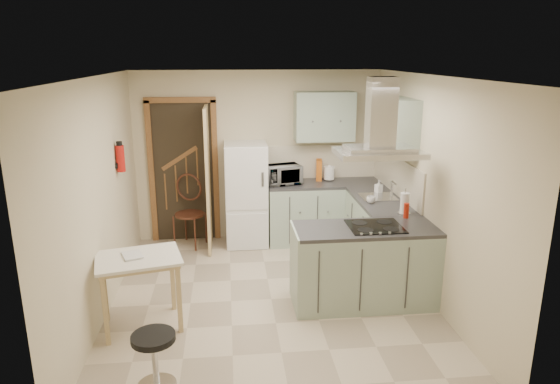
{
  "coord_description": "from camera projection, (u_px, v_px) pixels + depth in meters",
  "views": [
    {
      "loc": [
        -0.45,
        -5.17,
        2.73
      ],
      "look_at": [
        0.15,
        0.45,
        1.15
      ],
      "focal_mm": 32.0,
      "sensor_mm": 36.0,
      "label": 1
    }
  ],
  "objects": [
    {
      "name": "sink",
      "position": [
        378.0,
        197.0,
        6.55
      ],
      "size": [
        0.45,
        0.4,
        0.01
      ],
      "primitive_type": "cube",
      "color": "silver",
      "rests_on": "counter_right"
    },
    {
      "name": "wall_cabinet_right",
      "position": [
        394.0,
        126.0,
        6.21
      ],
      "size": [
        0.35,
        0.9,
        0.7
      ],
      "primitive_type": "cube",
      "color": "#9EB2A0",
      "rests_on": "right_wall"
    },
    {
      "name": "kettle",
      "position": [
        329.0,
        173.0,
        7.39
      ],
      "size": [
        0.16,
        0.16,
        0.23
      ],
      "primitive_type": "cylinder",
      "rotation": [
        0.0,
        0.0,
        0.05
      ],
      "color": "white",
      "rests_on": "counter_back"
    },
    {
      "name": "ceiling",
      "position": [
        270.0,
        76.0,
        5.06
      ],
      "size": [
        4.2,
        4.2,
        0.0
      ],
      "primitive_type": "plane",
      "rotation": [
        3.14,
        0.0,
        0.0
      ],
      "color": "silver",
      "rests_on": "back_wall"
    },
    {
      "name": "back_wall",
      "position": [
        258.0,
        156.0,
        7.41
      ],
      "size": [
        3.6,
        0.0,
        3.6
      ],
      "primitive_type": "plane",
      "rotation": [
        1.57,
        0.0,
        0.0
      ],
      "color": "beige",
      "rests_on": "floor"
    },
    {
      "name": "microwave",
      "position": [
        283.0,
        175.0,
        7.19
      ],
      "size": [
        0.57,
        0.45,
        0.27
      ],
      "primitive_type": "imported",
      "rotation": [
        0.0,
        0.0,
        0.26
      ],
      "color": "black",
      "rests_on": "counter_back"
    },
    {
      "name": "splashback",
      "position": [
        322.0,
        162.0,
        7.52
      ],
      "size": [
        1.68,
        0.02,
        0.5
      ],
      "primitive_type": "cube",
      "color": "beige",
      "rests_on": "counter_back"
    },
    {
      "name": "right_wall",
      "position": [
        431.0,
        190.0,
        5.58
      ],
      "size": [
        0.0,
        4.2,
        4.2
      ],
      "primitive_type": "plane",
      "rotation": [
        1.57,
        0.0,
        -1.57
      ],
      "color": "beige",
      "rests_on": "floor"
    },
    {
      "name": "doorway",
      "position": [
        184.0,
        172.0,
        7.32
      ],
      "size": [
        1.1,
        0.12,
        2.1
      ],
      "primitive_type": "cube",
      "color": "brown",
      "rests_on": "floor"
    },
    {
      "name": "drop_leaf_table",
      "position": [
        141.0,
        292.0,
        5.07
      ],
      "size": [
        0.94,
        0.79,
        0.77
      ],
      "primitive_type": "cube",
      "rotation": [
        0.0,
        0.0,
        0.23
      ],
      "color": "#DBBA87",
      "rests_on": "floor"
    },
    {
      "name": "left_wall",
      "position": [
        99.0,
        200.0,
        5.21
      ],
      "size": [
        0.0,
        4.2,
        4.2
      ],
      "primitive_type": "plane",
      "rotation": [
        1.57,
        0.0,
        1.57
      ],
      "color": "beige",
      "rests_on": "floor"
    },
    {
      "name": "soap_bottle",
      "position": [
        379.0,
        187.0,
        6.73
      ],
      "size": [
        0.11,
        0.11,
        0.18
      ],
      "primitive_type": "imported",
      "rotation": [
        0.0,
        0.0,
        0.41
      ],
      "color": "#A09EA9",
      "rests_on": "counter_right"
    },
    {
      "name": "wall_cabinet_back",
      "position": [
        324.0,
        116.0,
        7.18
      ],
      "size": [
        0.85,
        0.35,
        0.7
      ],
      "primitive_type": "cube",
      "color": "#9EB2A0",
      "rests_on": "back_wall"
    },
    {
      "name": "bentwood_chair",
      "position": [
        189.0,
        214.0,
        7.22
      ],
      "size": [
        0.56,
        0.56,
        0.95
      ],
      "primitive_type": "cube",
      "rotation": [
        0.0,
        0.0,
        -0.43
      ],
      "color": "#4C3219",
      "rests_on": "floor"
    },
    {
      "name": "stool",
      "position": [
        155.0,
        360.0,
        4.17
      ],
      "size": [
        0.46,
        0.46,
        0.49
      ],
      "primitive_type": "cylinder",
      "rotation": [
        0.0,
        0.0,
        -0.32
      ],
      "color": "black",
      "rests_on": "floor"
    },
    {
      "name": "fire_extinguisher",
      "position": [
        120.0,
        159.0,
        6.01
      ],
      "size": [
        0.1,
        0.1,
        0.32
      ],
      "primitive_type": "cylinder",
      "color": "#B2140F",
      "rests_on": "left_wall"
    },
    {
      "name": "cereal_box",
      "position": [
        319.0,
        170.0,
        7.42
      ],
      "size": [
        0.11,
        0.21,
        0.31
      ],
      "primitive_type": "cube",
      "rotation": [
        0.0,
        0.0,
        -0.17
      ],
      "color": "#C95E17",
      "rests_on": "counter_back"
    },
    {
      "name": "counter_back",
      "position": [
        304.0,
        212.0,
        7.4
      ],
      "size": [
        1.08,
        0.6,
        0.9
      ],
      "primitive_type": "cube",
      "color": "#9EB2A0",
      "rests_on": "floor"
    },
    {
      "name": "book",
      "position": [
        123.0,
        253.0,
        4.93
      ],
      "size": [
        0.25,
        0.29,
        0.11
      ],
      "primitive_type": "imported",
      "rotation": [
        0.0,
        0.0,
        0.35
      ],
      "color": "#9F4235",
      "rests_on": "drop_leaf_table"
    },
    {
      "name": "extractor_hood",
      "position": [
        379.0,
        153.0,
        5.21
      ],
      "size": [
        0.9,
        0.55,
        0.1
      ],
      "primitive_type": "cube",
      "color": "silver",
      "rests_on": "ceiling"
    },
    {
      "name": "fridge",
      "position": [
        246.0,
        194.0,
        7.23
      ],
      "size": [
        0.6,
        0.6,
        1.5
      ],
      "primitive_type": "cube",
      "color": "white",
      "rests_on": "floor"
    },
    {
      "name": "red_bottle",
      "position": [
        406.0,
        211.0,
        5.71
      ],
      "size": [
        0.07,
        0.07,
        0.17
      ],
      "primitive_type": "cylinder",
      "rotation": [
        0.0,
        0.0,
        -0.13
      ],
      "color": "#B4220F",
      "rests_on": "peninsula"
    },
    {
      "name": "counter_right",
      "position": [
        372.0,
        225.0,
        6.84
      ],
      "size": [
        0.6,
        1.95,
        0.9
      ],
      "primitive_type": "cube",
      "color": "#9EB2A0",
      "rests_on": "floor"
    },
    {
      "name": "peninsula",
      "position": [
        364.0,
        265.0,
        5.54
      ],
      "size": [
        1.55,
        0.65,
        0.9
      ],
      "primitive_type": "cube",
      "color": "#9EB2A0",
      "rests_on": "floor"
    },
    {
      "name": "paper_towel",
      "position": [
        405.0,
        203.0,
        5.85
      ],
      "size": [
        0.13,
        0.13,
        0.26
      ],
      "primitive_type": "cylinder",
      "rotation": [
        0.0,
        0.0,
        -0.38
      ],
      "color": "white",
      "rests_on": "counter_right"
    },
    {
      "name": "floor",
      "position": [
        271.0,
        299.0,
        5.73
      ],
      "size": [
        4.2,
        4.2,
        0.0
      ],
      "primitive_type": "plane",
      "color": "#C6B59A",
      "rests_on": "ground"
    },
    {
      "name": "hob",
      "position": [
        375.0,
        226.0,
        5.43
      ],
      "size": [
        0.58,
        0.5,
        0.01
      ],
      "primitive_type": "cube",
      "color": "black",
      "rests_on": "peninsula"
    },
    {
      "name": "cup",
      "position": [
        371.0,
        200.0,
        6.29
      ],
      "size": [
        0.12,
        0.12,
        0.09
      ],
      "primitive_type": "imported",
      "rotation": [
        0.0,
        0.0,
        -0.09
      ],
      "color": "silver",
      "rests_on": "counter_right"
    }
  ]
}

